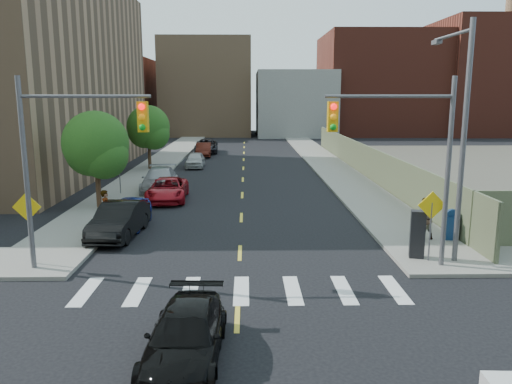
{
  "coord_description": "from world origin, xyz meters",
  "views": [
    {
      "loc": [
        0.28,
        -11.52,
        6.34
      ],
      "look_at": [
        0.71,
        10.77,
        2.0
      ],
      "focal_mm": 35.0,
      "sensor_mm": 36.0,
      "label": 1
    }
  ],
  "objects_px": {
    "parked_car_maroon": "(204,150)",
    "payphone": "(417,234)",
    "parked_car_white": "(195,160)",
    "pedestrian_west": "(106,209)",
    "pedestrian_east": "(424,218)",
    "black_sedan": "(185,336)",
    "parked_car_grey": "(206,146)",
    "parked_car_blue": "(129,212)",
    "parked_car_red": "(168,189)",
    "parked_car_black": "(119,220)",
    "mailbox": "(452,225)",
    "parked_car_silver": "(160,180)"
  },
  "relations": [
    {
      "from": "parked_car_maroon",
      "to": "payphone",
      "type": "height_order",
      "value": "payphone"
    },
    {
      "from": "parked_car_white",
      "to": "parked_car_maroon",
      "type": "distance_m",
      "value": 7.98
    },
    {
      "from": "pedestrian_west",
      "to": "pedestrian_east",
      "type": "height_order",
      "value": "same"
    },
    {
      "from": "black_sedan",
      "to": "pedestrian_east",
      "type": "bearing_deg",
      "value": 49.04
    },
    {
      "from": "parked_car_grey",
      "to": "pedestrian_west",
      "type": "distance_m",
      "value": 32.83
    },
    {
      "from": "parked_car_blue",
      "to": "pedestrian_west",
      "type": "distance_m",
      "value": 1.3
    },
    {
      "from": "payphone",
      "to": "pedestrian_east",
      "type": "relative_size",
      "value": 1.0
    },
    {
      "from": "parked_car_red",
      "to": "pedestrian_west",
      "type": "xyz_separation_m",
      "value": [
        -1.76,
        -7.06,
        0.39
      ]
    },
    {
      "from": "parked_car_white",
      "to": "pedestrian_west",
      "type": "xyz_separation_m",
      "value": [
        -2.0,
        -21.3,
        0.4
      ]
    },
    {
      "from": "parked_car_black",
      "to": "parked_car_white",
      "type": "height_order",
      "value": "parked_car_black"
    },
    {
      "from": "mailbox",
      "to": "pedestrian_west",
      "type": "bearing_deg",
      "value": -176.26
    },
    {
      "from": "parked_car_silver",
      "to": "pedestrian_east",
      "type": "bearing_deg",
      "value": -45.16
    },
    {
      "from": "black_sedan",
      "to": "parked_car_silver",
      "type": "bearing_deg",
      "value": 103.63
    },
    {
      "from": "parked_car_silver",
      "to": "mailbox",
      "type": "relative_size",
      "value": 4.02
    },
    {
      "from": "parked_car_red",
      "to": "pedestrian_west",
      "type": "distance_m",
      "value": 7.29
    },
    {
      "from": "parked_car_blue",
      "to": "pedestrian_west",
      "type": "height_order",
      "value": "pedestrian_west"
    },
    {
      "from": "parked_car_grey",
      "to": "black_sedan",
      "type": "bearing_deg",
      "value": -88.91
    },
    {
      "from": "parked_car_white",
      "to": "parked_car_maroon",
      "type": "bearing_deg",
      "value": 88.36
    },
    {
      "from": "parked_car_silver",
      "to": "mailbox",
      "type": "distance_m",
      "value": 18.96
    },
    {
      "from": "parked_car_black",
      "to": "black_sedan",
      "type": "xyz_separation_m",
      "value": [
        4.3,
        -10.89,
        -0.14
      ]
    },
    {
      "from": "parked_car_red",
      "to": "parked_car_blue",
      "type": "bearing_deg",
      "value": -101.53
    },
    {
      "from": "parked_car_black",
      "to": "pedestrian_east",
      "type": "height_order",
      "value": "pedestrian_east"
    },
    {
      "from": "parked_car_black",
      "to": "black_sedan",
      "type": "distance_m",
      "value": 11.71
    },
    {
      "from": "parked_car_blue",
      "to": "mailbox",
      "type": "distance_m",
      "value": 15.01
    },
    {
      "from": "parked_car_red",
      "to": "pedestrian_east",
      "type": "bearing_deg",
      "value": -38.52
    },
    {
      "from": "parked_car_black",
      "to": "parked_car_maroon",
      "type": "relative_size",
      "value": 1.08
    },
    {
      "from": "parked_car_maroon",
      "to": "black_sedan",
      "type": "xyz_separation_m",
      "value": [
        3.0,
        -41.02,
        -0.08
      ]
    },
    {
      "from": "parked_car_red",
      "to": "parked_car_grey",
      "type": "xyz_separation_m",
      "value": [
        0.34,
        25.7,
        0.06
      ]
    },
    {
      "from": "parked_car_white",
      "to": "parked_car_silver",
      "type": "bearing_deg",
      "value": -96.98
    },
    {
      "from": "parked_car_grey",
      "to": "black_sedan",
      "type": "height_order",
      "value": "parked_car_grey"
    },
    {
      "from": "parked_car_red",
      "to": "parked_car_maroon",
      "type": "bearing_deg",
      "value": 86.52
    },
    {
      "from": "parked_car_blue",
      "to": "parked_car_black",
      "type": "distance_m",
      "value": 1.82
    },
    {
      "from": "parked_car_maroon",
      "to": "payphone",
      "type": "bearing_deg",
      "value": -74.86
    },
    {
      "from": "parked_car_blue",
      "to": "black_sedan",
      "type": "xyz_separation_m",
      "value": [
        4.3,
        -12.7,
        -0.07
      ]
    },
    {
      "from": "parked_car_black",
      "to": "parked_car_white",
      "type": "relative_size",
      "value": 1.18
    },
    {
      "from": "parked_car_white",
      "to": "black_sedan",
      "type": "distance_m",
      "value": 33.19
    },
    {
      "from": "pedestrian_west",
      "to": "pedestrian_east",
      "type": "relative_size",
      "value": 1.0
    },
    {
      "from": "parked_car_blue",
      "to": "parked_car_white",
      "type": "relative_size",
      "value": 1.03
    },
    {
      "from": "mailbox",
      "to": "pedestrian_west",
      "type": "height_order",
      "value": "pedestrian_west"
    },
    {
      "from": "parked_car_blue",
      "to": "parked_car_white",
      "type": "distance_m",
      "value": 20.37
    },
    {
      "from": "parked_car_black",
      "to": "parked_car_maroon",
      "type": "xyz_separation_m",
      "value": [
        1.3,
        30.13,
        -0.06
      ]
    },
    {
      "from": "parked_car_red",
      "to": "black_sedan",
      "type": "height_order",
      "value": "parked_car_red"
    },
    {
      "from": "parked_car_blue",
      "to": "payphone",
      "type": "bearing_deg",
      "value": -22.01
    },
    {
      "from": "parked_car_maroon",
      "to": "mailbox",
      "type": "bearing_deg",
      "value": -69.87
    },
    {
      "from": "parked_car_grey",
      "to": "mailbox",
      "type": "relative_size",
      "value": 4.01
    },
    {
      "from": "mailbox",
      "to": "payphone",
      "type": "height_order",
      "value": "payphone"
    },
    {
      "from": "parked_car_maroon",
      "to": "parked_car_grey",
      "type": "distance_m",
      "value": 3.49
    },
    {
      "from": "parked_car_black",
      "to": "pedestrian_west",
      "type": "height_order",
      "value": "pedestrian_west"
    },
    {
      "from": "pedestrian_west",
      "to": "pedestrian_east",
      "type": "xyz_separation_m",
      "value": [
        14.29,
        -2.01,
        0.0
      ]
    },
    {
      "from": "parked_car_white",
      "to": "pedestrian_east",
      "type": "relative_size",
      "value": 2.16
    }
  ]
}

